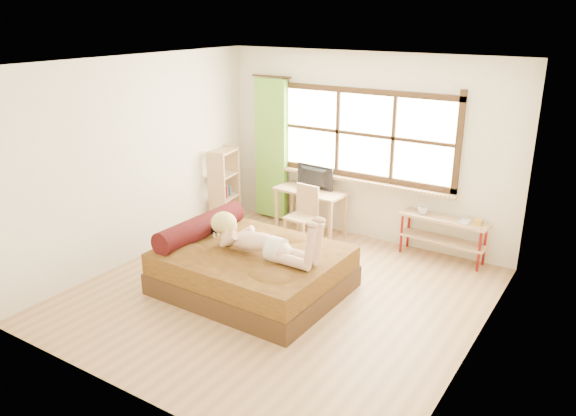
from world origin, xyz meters
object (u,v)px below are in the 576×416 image
Objects in this scene: desk at (311,196)px; pipe_shelf at (444,229)px; bookshelf at (224,186)px; chair at (304,211)px; bed at (250,267)px; woman at (260,230)px; kitten at (211,226)px.

desk is 2.03m from pipe_shelf.
bookshelf is at bearing -168.96° from pipe_shelf.
chair is at bearing -10.70° from bookshelf.
woman reaches higher than bed.
bed is at bearing -54.74° from bookshelf.
kitten is 0.37× the size of chair.
chair is 1.47m from bookshelf.
bed is 6.75× the size of kitten.
chair is at bearing -69.21° from desk.
bed is 1.77× the size of pipe_shelf.
kitten is 3.12m from pipe_shelf.
desk is at bearing 4.61° from bookshelf.
kitten is 0.26× the size of pipe_shelf.
pipe_shelf is (2.36, 2.03, -0.21)m from kitten.
desk is 0.94× the size of pipe_shelf.
pipe_shelf is 1.00× the size of bookshelf.
desk is (-0.33, 2.01, 0.30)m from bed.
bed is at bearing -7.50° from kitten.
desk is 1.41m from bookshelf.
desk is 1.32× the size of chair.
chair reaches higher than bed.
kitten is (-0.87, 0.15, -0.19)m from woman.
chair is (-0.42, 1.68, -0.36)m from woman.
bookshelf is at bearing -159.82° from desk.
bed is 1.89× the size of desk.
bed is at bearing -125.79° from pipe_shelf.
woman reaches higher than chair.
woman is at bearing -13.21° from bed.
chair is 0.71× the size of bookshelf.
kitten reaches higher than pipe_shelf.
bed reaches higher than pipe_shelf.
desk is at bearing 110.79° from chair.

